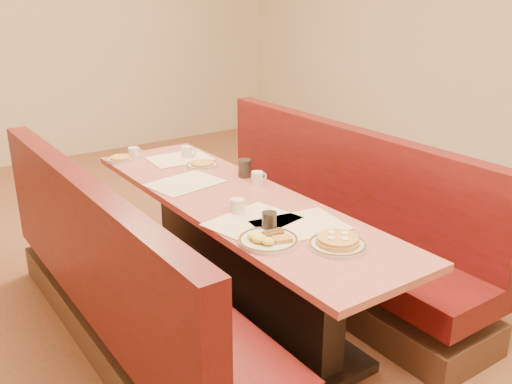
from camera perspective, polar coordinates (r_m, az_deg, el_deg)
ground at (r=3.66m, az=-1.84°, el=-11.70°), size 8.00×8.00×0.00m
diner_table at (r=3.48m, az=-1.91°, el=-6.45°), size 0.70×2.50×0.75m
booth_left at (r=3.19m, az=-13.14°, el=-9.87°), size 0.55×2.50×1.05m
booth_right at (r=3.89m, az=7.17°, el=-3.80°), size 0.55×2.50×1.05m
placemat_near_left at (r=3.00m, az=-0.36°, el=-2.92°), size 0.51×0.42×0.00m
placemat_near_right at (r=2.96m, az=4.42°, el=-3.31°), size 0.49×0.39×0.00m
placemat_far_left at (r=3.60m, az=-7.12°, el=0.90°), size 0.48×0.39×0.00m
placemat_far_right at (r=4.11m, az=-7.65°, el=3.34°), size 0.44×0.34×0.00m
pancake_plate at (r=2.74m, az=8.16°, el=-5.06°), size 0.28×0.28×0.06m
eggs_plate at (r=2.76m, az=1.19°, el=-4.78°), size 0.29×0.29×0.06m
extra_plate_mid at (r=3.91m, az=-5.41°, el=2.72°), size 0.22×0.22×0.04m
extra_plate_far at (r=4.14m, az=-13.41°, el=3.25°), size 0.20×0.20×0.04m
coffee_mug_a at (r=3.55m, az=0.18°, el=1.46°), size 0.10×0.07×0.08m
coffee_mug_b at (r=3.10m, az=-1.83°, el=-1.40°), size 0.11×0.08×0.08m
coffee_mug_c at (r=4.13m, az=-6.90°, el=4.02°), size 0.11×0.08×0.08m
coffee_mug_d at (r=4.17m, az=-12.11°, el=3.87°), size 0.11×0.07×0.08m
soda_tumbler_near at (r=2.87m, az=1.33°, el=-3.00°), size 0.07×0.07×0.10m
soda_tumbler_mid at (r=3.68m, az=-1.15°, el=2.39°), size 0.08×0.08×0.12m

